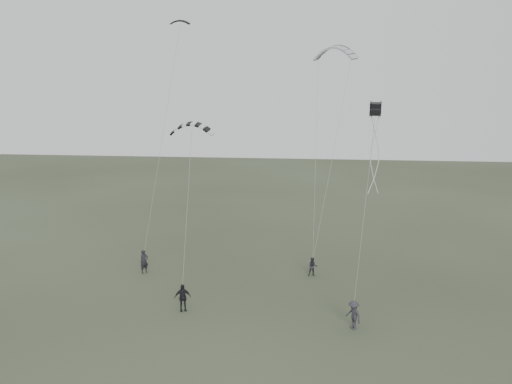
# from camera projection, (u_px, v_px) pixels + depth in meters

# --- Properties ---
(ground) EXTENTS (140.00, 140.00, 0.00)m
(ground) POSITION_uv_depth(u_px,v_px,m) (226.00, 314.00, 33.59)
(ground) COLOR #2F3623
(ground) RESTS_ON ground
(flyer_left) EXTENTS (0.82, 0.83, 1.94)m
(flyer_left) POSITION_uv_depth(u_px,v_px,m) (144.00, 262.00, 40.61)
(flyer_left) COLOR black
(flyer_left) RESTS_ON ground
(flyer_right) EXTENTS (0.77, 0.61, 1.54)m
(flyer_right) POSITION_uv_depth(u_px,v_px,m) (313.00, 267.00, 39.99)
(flyer_right) COLOR #27272D
(flyer_right) RESTS_ON ground
(flyer_center) EXTENTS (1.21, 0.80, 1.91)m
(flyer_center) POSITION_uv_depth(u_px,v_px,m) (183.00, 297.00, 33.88)
(flyer_center) COLOR black
(flyer_center) RESTS_ON ground
(flyer_far) EXTENTS (1.30, 1.39, 1.89)m
(flyer_far) POSITION_uv_depth(u_px,v_px,m) (353.00, 315.00, 31.38)
(flyer_far) COLOR #2C2C32
(flyer_far) RESTS_ON ground
(kite_dark_small) EXTENTS (1.63, 0.75, 0.60)m
(kite_dark_small) POSITION_uv_depth(u_px,v_px,m) (180.00, 21.00, 40.01)
(kite_dark_small) COLOR black
(kite_dark_small) RESTS_ON flyer_left
(kite_pale_large) EXTENTS (4.01, 3.11, 1.78)m
(kite_pale_large) POSITION_uv_depth(u_px,v_px,m) (335.00, 47.00, 42.34)
(kite_pale_large) COLOR #AAACAF
(kite_pale_large) RESTS_ON flyer_right
(kite_striped) EXTENTS (3.30, 1.17, 1.39)m
(kite_striped) POSITION_uv_depth(u_px,v_px,m) (192.00, 124.00, 36.75)
(kite_striped) COLOR black
(kite_striped) RESTS_ON flyer_center
(kite_box) EXTENTS (0.84, 0.92, 0.84)m
(kite_box) POSITION_uv_depth(u_px,v_px,m) (376.00, 109.00, 31.65)
(kite_box) COLOR black
(kite_box) RESTS_ON flyer_far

